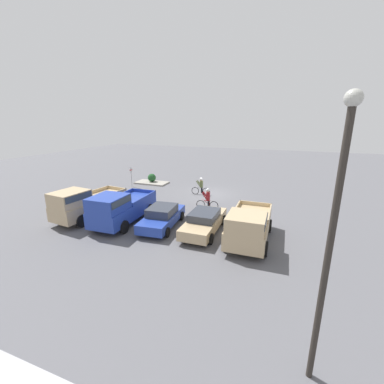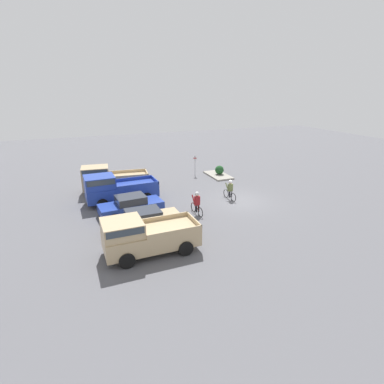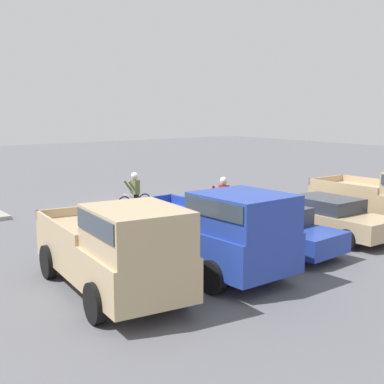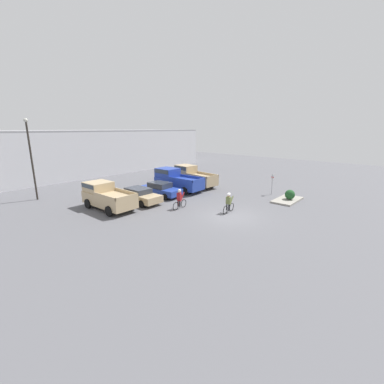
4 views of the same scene
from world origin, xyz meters
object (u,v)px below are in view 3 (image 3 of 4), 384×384
object	(u,v)px
sedan_0	(326,216)
cyclist_0	(135,191)
pickup_truck_2	(116,248)
pickup_truck_1	(213,230)
cyclist_1	(223,198)
sedan_1	(271,229)

from	to	relation	value
sedan_0	cyclist_0	xyz separation A→B (m)	(2.88, -7.69, 0.16)
sedan_0	pickup_truck_2	size ratio (longest dim) A/B	0.84
pickup_truck_1	cyclist_0	size ratio (longest dim) A/B	3.14
cyclist_1	sedan_1	bearing A→B (deg)	68.27
sedan_0	cyclist_1	distance (m)	4.22
sedan_0	pickup_truck_2	bearing A→B (deg)	6.39
sedan_1	cyclist_1	distance (m)	4.64
cyclist_0	cyclist_1	bearing A→B (deg)	116.46
sedan_1	pickup_truck_1	xyz separation A→B (m)	(2.78, 0.64, 0.48)
sedan_0	sedan_1	distance (m)	2.81
sedan_0	cyclist_0	distance (m)	8.22
pickup_truck_2	sedan_0	bearing A→B (deg)	-173.61
sedan_0	pickup_truck_1	size ratio (longest dim) A/B	0.86
pickup_truck_1	sedan_0	bearing A→B (deg)	-171.18
sedan_1	cyclist_0	distance (m)	7.92
sedan_1	pickup_truck_1	size ratio (longest dim) A/B	0.83
sedan_0	pickup_truck_1	distance (m)	5.67
sedan_1	pickup_truck_2	size ratio (longest dim) A/B	0.81
cyclist_0	sedan_1	bearing A→B (deg)	90.61
pickup_truck_2	cyclist_1	size ratio (longest dim) A/B	3.20
sedan_1	cyclist_1	bearing A→B (deg)	-111.73
pickup_truck_1	cyclist_0	xyz separation A→B (m)	(-2.70, -8.56, -0.32)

